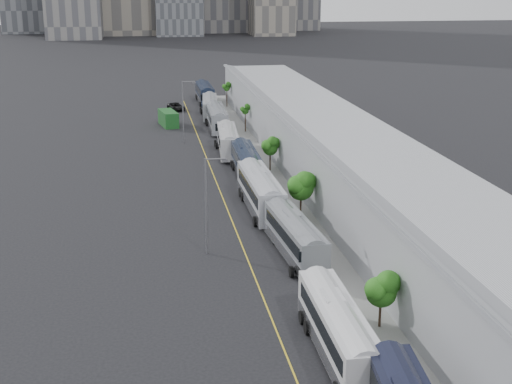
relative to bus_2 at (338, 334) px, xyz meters
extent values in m
cube|color=gray|center=(7.26, 22.62, -1.50)|extent=(10.00, 170.00, 0.12)
cube|color=gold|center=(-3.24, 22.62, -1.55)|extent=(0.12, 160.00, 0.02)
cube|color=gray|center=(11.26, 22.62, 1.84)|extent=(12.00, 160.00, 6.80)
cube|color=gray|center=(11.26, 22.62, 4.29)|extent=(12.45, 160.40, 2.57)
cube|color=gray|center=(5.36, 22.62, 5.44)|extent=(0.30, 160.00, 0.40)
cube|color=silver|center=(0.00, 0.02, 0.31)|extent=(2.67, 12.64, 3.06)
cube|color=black|center=(0.00, -0.17, 0.86)|extent=(2.71, 11.13, 1.04)
cube|color=silver|center=(0.00, 0.02, -0.67)|extent=(2.71, 12.39, 0.98)
cube|color=silver|center=(0.00, 1.48, 1.99)|extent=(1.29, 2.15, 0.29)
cube|color=slate|center=(0.97, 17.44, 0.27)|extent=(3.28, 12.48, 2.99)
cube|color=black|center=(0.97, 17.25, 0.81)|extent=(3.24, 11.00, 1.02)
cube|color=silver|center=(0.97, 17.44, -0.68)|extent=(3.30, 12.23, 0.96)
cube|color=slate|center=(0.97, 18.86, 1.91)|extent=(1.37, 2.17, 0.28)
cube|color=#B5B8C0|center=(0.18, 30.75, 0.49)|extent=(2.94, 13.87, 3.35)
cube|color=black|center=(0.18, 30.54, 1.10)|extent=(2.98, 12.21, 1.14)
cube|color=silver|center=(0.18, 30.75, -0.58)|extent=(2.98, 13.59, 1.07)
cube|color=#B5B8C0|center=(0.18, 32.35, 2.33)|extent=(1.41, 2.36, 0.32)
cube|color=#161F32|center=(0.73, 44.32, 0.27)|extent=(2.75, 12.37, 2.98)
cube|color=black|center=(0.73, 44.13, 0.81)|extent=(2.78, 10.90, 1.01)
cube|color=silver|center=(0.73, 44.32, -0.69)|extent=(2.78, 12.13, 0.96)
cube|color=#161F32|center=(0.73, 45.74, 1.90)|extent=(1.28, 2.11, 0.28)
cube|color=silver|center=(-0.04, 56.61, 0.30)|extent=(3.43, 12.65, 3.03)
cube|color=black|center=(-0.04, 56.42, 0.84)|extent=(3.38, 11.16, 1.03)
cube|color=silver|center=(-0.04, 56.61, -0.67)|extent=(3.46, 12.41, 0.97)
cube|color=silver|center=(-0.04, 58.05, 1.95)|extent=(1.41, 2.20, 0.29)
cube|color=gray|center=(0.24, 73.30, 0.38)|extent=(2.99, 13.15, 3.17)
cube|color=black|center=(0.24, 73.10, 0.95)|extent=(3.00, 11.58, 1.08)
cube|color=silver|center=(0.24, 73.30, -0.63)|extent=(3.02, 12.88, 1.01)
cube|color=gray|center=(0.24, 74.81, 2.12)|extent=(1.37, 2.25, 0.30)
cube|color=#9B9FA4|center=(0.25, 84.31, 0.30)|extent=(3.66, 12.73, 3.04)
cube|color=black|center=(0.25, 84.11, 0.85)|extent=(3.58, 11.24, 1.03)
cube|color=silver|center=(0.25, 84.31, -0.67)|extent=(3.67, 12.49, 0.97)
cube|color=#9B9FA4|center=(0.25, 85.75, 1.97)|extent=(1.45, 2.23, 0.29)
cube|color=#171F34|center=(0.81, 100.08, 0.36)|extent=(2.64, 12.95, 3.14)
cube|color=black|center=(0.81, 99.88, 0.93)|extent=(2.70, 11.40, 1.07)
cube|color=silver|center=(0.81, 100.08, -0.64)|extent=(2.68, 12.69, 1.00)
cube|color=#171F34|center=(0.81, 101.57, 2.08)|extent=(1.30, 2.20, 0.30)
cylinder|color=black|center=(3.96, 3.27, -0.05)|extent=(0.18, 0.18, 3.02)
sphere|color=#225814|center=(3.96, 3.27, 1.54)|extent=(2.20, 2.20, 2.20)
cylinder|color=black|center=(3.75, 27.36, 0.25)|extent=(0.18, 0.18, 3.61)
sphere|color=#225814|center=(3.75, 27.36, 2.15)|extent=(2.63, 2.63, 2.63)
cylinder|color=black|center=(4.08, 46.39, 0.10)|extent=(0.18, 0.18, 3.32)
sphere|color=#225814|center=(4.08, 46.39, 1.78)|extent=(1.95, 1.95, 1.95)
cylinder|color=black|center=(4.52, 70.62, 0.31)|extent=(0.18, 0.18, 3.73)
sphere|color=#225814|center=(4.52, 70.62, 2.03)|extent=(1.09, 1.09, 1.09)
cylinder|color=black|center=(4.46, 94.03, 0.44)|extent=(0.18, 0.18, 3.99)
sphere|color=#225814|center=(4.46, 94.03, 2.28)|extent=(1.19, 1.19, 1.19)
cylinder|color=#59595E|center=(-6.59, 19.30, 2.81)|extent=(0.18, 0.18, 8.74)
cylinder|color=#59595E|center=(-5.69, 19.30, 7.08)|extent=(1.80, 0.14, 0.14)
cube|color=#59595E|center=(-4.89, 19.30, 6.93)|extent=(0.50, 0.22, 0.18)
cylinder|color=#59595E|center=(-5.69, 64.41, 3.05)|extent=(0.18, 0.18, 9.22)
cylinder|color=#59595E|center=(-4.79, 64.41, 7.56)|extent=(1.80, 0.14, 0.14)
cube|color=#59595E|center=(-3.99, 64.41, 7.41)|extent=(0.50, 0.22, 0.18)
cube|color=#16471A|center=(-7.35, 77.75, -0.30)|extent=(3.26, 6.27, 2.51)
imported|color=black|center=(-5.28, 92.30, -0.87)|extent=(3.48, 5.37, 1.38)
camera|label=1|loc=(-11.86, -39.82, 21.89)|focal=50.00mm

